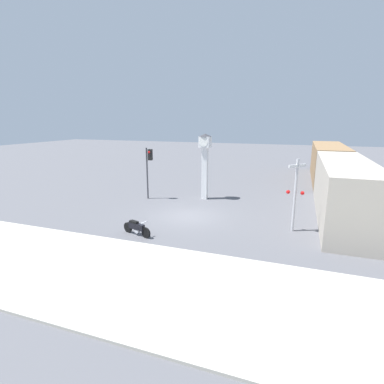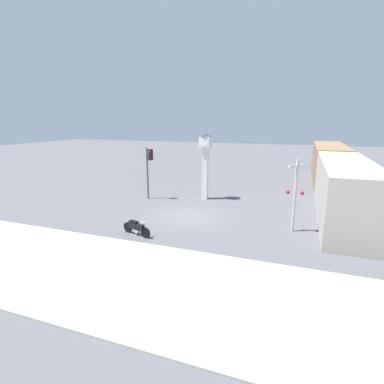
{
  "view_description": "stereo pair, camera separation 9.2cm",
  "coord_description": "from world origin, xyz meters",
  "px_view_note": "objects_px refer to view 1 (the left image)",
  "views": [
    {
      "loc": [
        6.19,
        -16.42,
        5.74
      ],
      "look_at": [
        0.29,
        -0.12,
        1.57
      ],
      "focal_mm": 28.0,
      "sensor_mm": 36.0,
      "label": 1
    },
    {
      "loc": [
        6.28,
        -16.39,
        5.74
      ],
      "look_at": [
        0.29,
        -0.12,
        1.57
      ],
      "focal_mm": 28.0,
      "sensor_mm": 36.0,
      "label": 2
    }
  ],
  "objects_px": {
    "clock_tower": "(205,157)",
    "freight_train": "(334,173)",
    "motorcycle": "(137,228)",
    "traffic_light": "(149,164)",
    "railroad_crossing_signal": "(295,193)"
  },
  "relations": [
    {
      "from": "traffic_light",
      "to": "railroad_crossing_signal",
      "type": "height_order",
      "value": "railroad_crossing_signal"
    },
    {
      "from": "traffic_light",
      "to": "freight_train",
      "type": "bearing_deg",
      "value": 26.31
    },
    {
      "from": "motorcycle",
      "to": "railroad_crossing_signal",
      "type": "relative_size",
      "value": 0.47
    },
    {
      "from": "freight_train",
      "to": "railroad_crossing_signal",
      "type": "distance_m",
      "value": 10.25
    },
    {
      "from": "motorcycle",
      "to": "railroad_crossing_signal",
      "type": "distance_m",
      "value": 8.37
    },
    {
      "from": "motorcycle",
      "to": "railroad_crossing_signal",
      "type": "xyz_separation_m",
      "value": [
        7.48,
        3.34,
        1.7
      ]
    },
    {
      "from": "clock_tower",
      "to": "railroad_crossing_signal",
      "type": "distance_m",
      "value": 8.11
    },
    {
      "from": "motorcycle",
      "to": "traffic_light",
      "type": "height_order",
      "value": "traffic_light"
    },
    {
      "from": "railroad_crossing_signal",
      "to": "clock_tower",
      "type": "bearing_deg",
      "value": 143.02
    },
    {
      "from": "clock_tower",
      "to": "traffic_light",
      "type": "bearing_deg",
      "value": -160.04
    },
    {
      "from": "clock_tower",
      "to": "freight_train",
      "type": "bearing_deg",
      "value": 28.81
    },
    {
      "from": "motorcycle",
      "to": "freight_train",
      "type": "bearing_deg",
      "value": 68.68
    },
    {
      "from": "freight_train",
      "to": "traffic_light",
      "type": "height_order",
      "value": "traffic_light"
    },
    {
      "from": "motorcycle",
      "to": "clock_tower",
      "type": "xyz_separation_m",
      "value": [
        1.06,
        8.18,
        2.75
      ]
    },
    {
      "from": "clock_tower",
      "to": "railroad_crossing_signal",
      "type": "bearing_deg",
      "value": -36.98
    }
  ]
}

